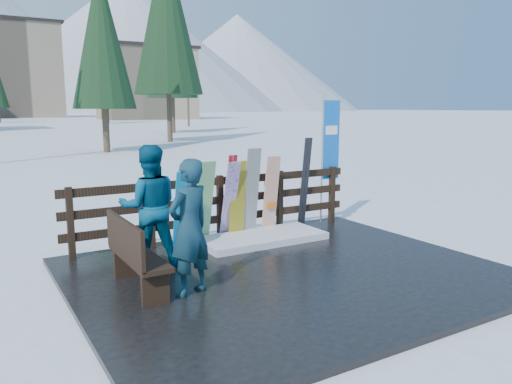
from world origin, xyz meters
TOP-DOWN VIEW (x-y plane):
  - ground at (0.00, 0.00)m, footprint 700.00×700.00m
  - deck at (0.00, 0.00)m, footprint 6.00×5.00m
  - fence at (0.00, 2.20)m, footprint 5.60×0.10m
  - snow_patch at (0.52, 1.60)m, footprint 2.27×1.00m
  - bench at (-2.18, 0.35)m, footprint 0.41×1.50m
  - snowboard_0 at (-0.84, 1.98)m, footprint 0.26×0.31m
  - snowboard_1 at (-0.42, 1.98)m, footprint 0.31×0.39m
  - snowboard_2 at (0.24, 1.98)m, footprint 0.30×0.18m
  - snowboard_3 at (0.08, 1.98)m, footprint 0.25×0.42m
  - snowboard_4 at (0.53, 1.98)m, footprint 0.29×0.26m
  - snowboard_5 at (0.95, 1.98)m, footprint 0.28×0.24m
  - ski_pair_a at (0.13, 2.05)m, footprint 0.17×0.28m
  - ski_pair_b at (1.78, 2.05)m, footprint 0.17×0.24m
  - rental_flag at (2.53, 2.25)m, footprint 0.45×0.04m
  - person_front at (-1.58, -0.09)m, footprint 0.74×0.61m
  - person_back at (-1.65, 1.22)m, footprint 1.05×0.91m
  - trees at (3.71, 47.53)m, footprint 42.22×68.82m

SIDE VIEW (x-z plane):
  - ground at x=0.00m, z-range 0.00..0.00m
  - deck at x=0.00m, z-range 0.00..0.08m
  - snow_patch at x=0.52m, z-range 0.08..0.20m
  - bench at x=-2.18m, z-range 0.11..1.08m
  - snowboard_0 at x=-0.84m, z-range 0.08..1.40m
  - fence at x=0.00m, z-range 0.16..1.31m
  - snowboard_2 at x=0.24m, z-range 0.08..1.50m
  - snowboard_3 at x=0.08m, z-range 0.08..1.51m
  - snowboard_1 at x=-0.42m, z-range 0.08..1.55m
  - snowboard_5 at x=0.95m, z-range 0.08..1.56m
  - ski_pair_a at x=0.13m, z-range 0.08..1.62m
  - snowboard_4 at x=0.53m, z-range 0.08..1.72m
  - person_front at x=-1.58m, z-range 0.08..1.82m
  - ski_pair_b at x=1.78m, z-range 0.08..1.87m
  - person_back at x=-1.65m, z-range 0.08..1.91m
  - rental_flag at x=2.53m, z-range 0.39..2.99m
  - trees at x=3.71m, z-range -0.67..12.69m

